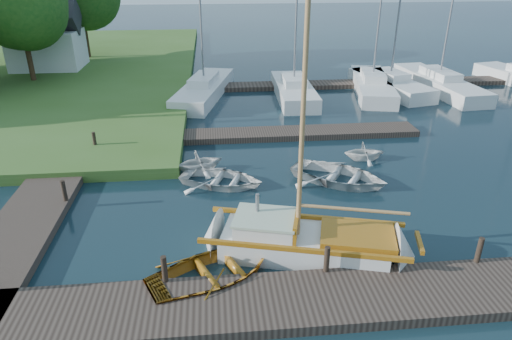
{
  "coord_description": "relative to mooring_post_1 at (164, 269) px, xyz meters",
  "views": [
    {
      "loc": [
        -1.52,
        -15.26,
        8.38
      ],
      "look_at": [
        0.0,
        0.0,
        1.2
      ],
      "focal_mm": 32.0,
      "sensor_mm": 36.0,
      "label": 1
    }
  ],
  "objects": [
    {
      "name": "left_dock",
      "position": [
        -5.0,
        7.0,
        -0.55
      ],
      "size": [
        2.2,
        18.0,
        0.3
      ],
      "primitive_type": "cube",
      "color": "#2C221C",
      "rests_on": "ground"
    },
    {
      "name": "mooring_post_4",
      "position": [
        -4.0,
        5.0,
        0.0
      ],
      "size": [
        0.16,
        0.16,
        0.8
      ],
      "primitive_type": "cylinder",
      "color": "black",
      "rests_on": "left_dock"
    },
    {
      "name": "mooring_post_3",
      "position": [
        9.0,
        0.0,
        0.0
      ],
      "size": [
        0.16,
        0.16,
        0.8
      ],
      "primitive_type": "cylinder",
      "color": "black",
      "rests_on": "near_dock"
    },
    {
      "name": "tree_3",
      "position": [
        -11.0,
        23.05,
        5.11
      ],
      "size": [
        6.41,
        6.38,
        8.74
      ],
      "color": "#332114",
      "rests_on": "shore"
    },
    {
      "name": "mooring_post_2",
      "position": [
        4.5,
        0.0,
        0.0
      ],
      "size": [
        0.16,
        0.16,
        0.8
      ],
      "primitive_type": "cylinder",
      "color": "black",
      "rests_on": "near_dock"
    },
    {
      "name": "marina_boat_5",
      "position": [
        17.1,
        19.35,
        -0.13
      ],
      "size": [
        2.91,
        9.57,
        12.06
      ],
      "rotation": [
        0.0,
        0.0,
        1.65
      ],
      "color": "silver",
      "rests_on": "ground"
    },
    {
      "name": "mooring_post_5",
      "position": [
        -4.0,
        10.0,
        0.0
      ],
      "size": [
        0.16,
        0.16,
        0.8
      ],
      "primitive_type": "cylinder",
      "color": "black",
      "rests_on": "left_dock"
    },
    {
      "name": "marina_boat_3",
      "position": [
        12.35,
        19.31,
        -0.12
      ],
      "size": [
        3.92,
        8.92,
        12.13
      ],
      "rotation": [
        0.0,
        0.0,
        1.37
      ],
      "color": "silver",
      "rests_on": "ground"
    },
    {
      "name": "marina_boat_0",
      "position": [
        1.0,
        19.32,
        -0.13
      ],
      "size": [
        4.28,
        9.2,
        11.78
      ],
      "rotation": [
        0.0,
        0.0,
        1.33
      ],
      "color": "silver",
      "rests_on": "ground"
    },
    {
      "name": "pontoon",
      "position": [
        13.0,
        21.0,
        -0.55
      ],
      "size": [
        30.0,
        1.6,
        0.3
      ],
      "primitive_type": "cube",
      "color": "#2C221C",
      "rests_on": "ground"
    },
    {
      "name": "tender_b",
      "position": [
        0.82,
        7.65,
        -0.16
      ],
      "size": [
        2.51,
        2.33,
        1.08
      ],
      "primitive_type": "imported",
      "rotation": [
        0.0,
        0.0,
        1.9
      ],
      "color": "silver",
      "rests_on": "ground"
    },
    {
      "name": "marina_boat_4",
      "position": [
        13.62,
        19.37,
        -0.13
      ],
      "size": [
        3.89,
        7.75,
        11.01
      ],
      "rotation": [
        0.0,
        0.0,
        1.81
      ],
      "color": "silver",
      "rests_on": "ground"
    },
    {
      "name": "dinghy",
      "position": [
        1.36,
        0.3,
        -0.3
      ],
      "size": [
        4.62,
        4.07,
        0.79
      ],
      "primitive_type": "imported",
      "rotation": [
        0.0,
        0.0,
        1.99
      ],
      "color": "#7C4C0A",
      "rests_on": "ground"
    },
    {
      "name": "near_dock",
      "position": [
        3.0,
        -1.0,
        -0.55
      ],
      "size": [
        18.0,
        2.2,
        0.3
      ],
      "primitive_type": "cube",
      "color": "#2C221C",
      "rests_on": "ground"
    },
    {
      "name": "far_dock",
      "position": [
        5.0,
        11.5,
        -0.55
      ],
      "size": [
        14.0,
        1.6,
        0.3
      ],
      "primitive_type": "cube",
      "color": "#2C221C",
      "rests_on": "ground"
    },
    {
      "name": "mooring_post_1",
      "position": [
        0.0,
        0.0,
        0.0
      ],
      "size": [
        0.16,
        0.16,
        0.8
      ],
      "primitive_type": "cylinder",
      "color": "black",
      "rests_on": "near_dock"
    },
    {
      "name": "house_c",
      "position": [
        -11.0,
        27.0,
        1.88
      ],
      "size": [
        5.25,
        4.0,
        5.28
      ],
      "color": "silver",
      "rests_on": "shore"
    },
    {
      "name": "tender_c",
      "position": [
        6.51,
        6.05,
        -0.29
      ],
      "size": [
        4.82,
        4.53,
        0.81
      ],
      "primitive_type": "imported",
      "rotation": [
        0.0,
        0.0,
        0.97
      ],
      "color": "silver",
      "rests_on": "ground"
    },
    {
      "name": "tender_a",
      "position": [
        1.72,
        6.28,
        -0.35
      ],
      "size": [
        4.0,
        3.43,
        0.7
      ],
      "primitive_type": "imported",
      "rotation": [
        0.0,
        0.0,
        1.22
      ],
      "color": "silver",
      "rests_on": "ground"
    },
    {
      "name": "marina_boat_2",
      "position": [
        6.81,
        18.49,
        -0.11
      ],
      "size": [
        2.4,
        7.62,
        12.53
      ],
      "rotation": [
        0.0,
        0.0,
        1.54
      ],
      "color": "silver",
      "rests_on": "ground"
    },
    {
      "name": "ground",
      "position": [
        3.0,
        5.0,
        -0.7
      ],
      "size": [
        160.0,
        160.0,
        0.0
      ],
      "primitive_type": "plane",
      "color": "black",
      "rests_on": "ground"
    },
    {
      "name": "sailboat",
      "position": [
        4.28,
        1.31,
        -0.36
      ],
      "size": [
        7.41,
        3.74,
        9.83
      ],
      "rotation": [
        0.0,
        0.0,
        -0.26
      ],
      "color": "silver",
      "rests_on": "ground"
    },
    {
      "name": "tender_d",
      "position": [
        8.25,
        8.17,
        -0.22
      ],
      "size": [
        1.86,
        1.62,
        0.96
      ],
      "primitive_type": "imported",
      "rotation": [
        0.0,
        0.0,
        1.54
      ],
      "color": "silver",
      "rests_on": "ground"
    }
  ]
}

